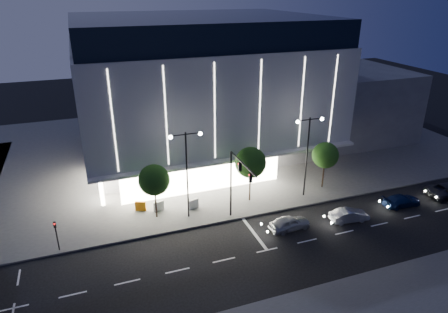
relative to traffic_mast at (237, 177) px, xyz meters
The scene contains 17 objects.
ground 6.12m from the traffic_mast, 106.66° to the right, with size 160.00×160.00×0.00m, color black.
sidewalk_museum 21.62m from the traffic_mast, 79.04° to the left, with size 70.00×40.00×0.15m, color #474747.
museum 19.54m from the traffic_mast, 84.04° to the left, with size 30.00×25.80×18.00m.
annex_building 32.43m from the traffic_mast, 39.57° to the left, with size 16.00×20.00×10.00m, color #4C4C51.
traffic_mast is the anchor object (origin of this frame).
street_lamp_west 4.89m from the traffic_mast, 146.35° to the left, with size 3.16×0.36×9.00m.
street_lamp_east 9.43m from the traffic_mast, 16.48° to the left, with size 3.16×0.36×9.00m.
ped_signal_far 16.35m from the traffic_mast, behind, with size 0.22×0.24×3.00m.
tree_left 7.95m from the traffic_mast, 152.16° to the left, with size 3.02×3.02×5.72m.
tree_mid 4.82m from the traffic_mast, 50.58° to the left, with size 3.25×3.25×6.15m.
tree_right 12.63m from the traffic_mast, 17.02° to the left, with size 2.91×2.91×5.51m.
car_lead 6.70m from the traffic_mast, 30.38° to the right, with size 1.61×4.01×1.37m, color #A8AAAF.
car_second 11.90m from the traffic_mast, 17.25° to the right, with size 1.35×3.87×1.27m, color #BABEC3.
car_third 18.31m from the traffic_mast, ahead, with size 1.70×4.19×1.22m, color navy.
barrier_a 10.84m from the traffic_mast, 146.68° to the left, with size 1.10×0.25×1.00m, color orange.
barrier_b 9.26m from the traffic_mast, 143.45° to the left, with size 1.10×0.25×1.00m, color white.
barrier_d 6.72m from the traffic_mast, 127.56° to the left, with size 1.10×0.25×1.00m, color silver.
Camera 1 is at (-11.36, -27.30, 21.11)m, focal length 32.00 mm.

